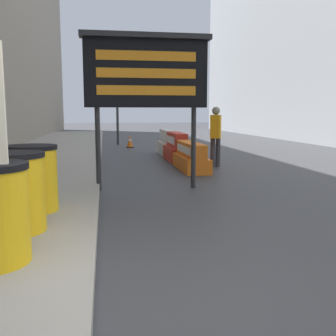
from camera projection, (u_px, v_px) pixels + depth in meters
The scene contains 10 objects.
ground_plane at pixel (93, 314), 3.04m from camera, with size 120.00×120.00×0.00m, color #38383A.
barrel_drum_middle at pixel (14, 192), 4.62m from camera, with size 0.74×0.74×0.94m.
barrel_drum_back at pixel (32, 178), 5.60m from camera, with size 0.74×0.74×0.94m.
message_board at pixel (146, 73), 7.70m from camera, with size 2.54×0.36×3.06m.
jersey_barrier_orange_near at pixel (191, 158), 10.75m from camera, with size 0.64×2.15×0.75m.
jersey_barrier_red_striped at pixel (177, 148), 12.81m from camera, with size 0.65×1.74×0.91m.
jersey_barrier_white at pixel (167, 143), 14.82m from camera, with size 0.54×1.63×0.91m.
traffic_cone_near at pixel (130, 141), 17.60m from camera, with size 0.33×0.33×0.58m.
traffic_light_near_curb at pixel (117, 82), 18.84m from camera, with size 0.28×0.45×4.18m.
pedestrian_worker at pixel (216, 132), 11.25m from camera, with size 0.42×0.52×1.72m.
Camera 1 is at (0.11, -2.91, 1.55)m, focal length 42.00 mm.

